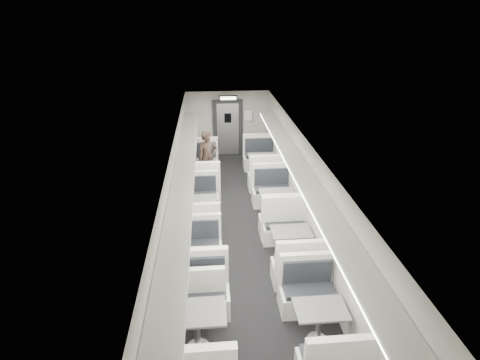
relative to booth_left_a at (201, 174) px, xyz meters
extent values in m
cube|color=black|center=(1.00, -3.24, -0.47)|extent=(3.00, 12.00, 0.12)
cube|color=silver|center=(1.00, -3.24, 2.05)|extent=(3.00, 12.00, 0.12)
cube|color=beige|center=(1.00, 2.82, 0.79)|extent=(3.00, 0.12, 2.40)
cube|color=beige|center=(-0.56, -3.24, 0.79)|extent=(0.12, 12.00, 2.40)
cube|color=beige|center=(2.56, -3.24, 0.79)|extent=(0.12, 12.00, 2.40)
cube|color=silver|center=(0.00, -0.84, -0.17)|extent=(1.14, 0.64, 0.49)
cube|color=#20252A|center=(0.00, -0.81, 0.12)|extent=(1.01, 0.51, 0.11)
cube|color=silver|center=(0.00, -1.07, 0.45)|extent=(1.14, 0.13, 0.75)
cube|color=silver|center=(0.00, 0.84, -0.17)|extent=(1.14, 0.64, 0.49)
cube|color=#20252A|center=(0.00, 0.81, 0.12)|extent=(1.01, 0.51, 0.11)
cube|color=silver|center=(0.00, 1.07, 0.45)|extent=(1.14, 0.13, 0.75)
cylinder|color=#B5B5B8|center=(0.00, 0.00, -0.04)|extent=(0.11, 0.11, 0.74)
cylinder|color=#B5B5B8|center=(0.00, 0.00, -0.40)|extent=(0.39, 0.39, 0.03)
cube|color=slate|center=(0.00, 0.00, 0.37)|extent=(0.95, 0.65, 0.04)
cube|color=silver|center=(0.00, -2.97, -0.20)|extent=(0.99, 0.55, 0.42)
cube|color=#20252A|center=(0.00, -2.94, 0.05)|extent=(0.88, 0.44, 0.09)
cube|color=silver|center=(0.00, -3.17, 0.34)|extent=(0.99, 0.11, 0.66)
cube|color=silver|center=(0.00, -1.51, -0.20)|extent=(0.99, 0.55, 0.42)
cube|color=#20252A|center=(0.00, -1.54, 0.05)|extent=(0.88, 0.44, 0.09)
cube|color=silver|center=(0.00, -1.31, 0.34)|extent=(0.99, 0.11, 0.66)
cylinder|color=#B5B5B8|center=(0.00, -2.24, -0.09)|extent=(0.09, 0.09, 0.65)
cylinder|color=#B5B5B8|center=(0.00, -2.24, -0.40)|extent=(0.34, 0.34, 0.03)
cube|color=slate|center=(0.00, -2.24, 0.27)|extent=(0.83, 0.56, 0.04)
cube|color=silver|center=(0.00, -5.31, -0.20)|extent=(0.99, 0.55, 0.42)
cube|color=#20252A|center=(0.00, -5.28, 0.05)|extent=(0.88, 0.44, 0.09)
cube|color=silver|center=(0.00, -5.51, 0.33)|extent=(0.99, 0.11, 0.65)
cube|color=silver|center=(0.00, -3.85, -0.20)|extent=(0.99, 0.55, 0.42)
cube|color=#20252A|center=(0.00, -3.88, 0.05)|extent=(0.88, 0.44, 0.09)
cube|color=silver|center=(0.00, -3.65, 0.33)|extent=(0.99, 0.11, 0.65)
cylinder|color=#B5B5B8|center=(0.00, -4.58, -0.09)|extent=(0.09, 0.09, 0.64)
cylinder|color=#B5B5B8|center=(0.00, -4.58, -0.40)|extent=(0.34, 0.34, 0.03)
cube|color=slate|center=(0.00, -4.58, 0.27)|extent=(0.82, 0.56, 0.04)
cube|color=silver|center=(0.00, -5.38, -0.17)|extent=(1.14, 0.63, 0.48)
cube|color=#20252A|center=(0.00, -5.42, 0.12)|extent=(1.01, 0.50, 0.11)
cube|color=silver|center=(0.00, -5.15, 0.44)|extent=(1.14, 0.13, 0.75)
cylinder|color=#B5B5B8|center=(0.00, -6.22, -0.04)|extent=(0.11, 0.11, 0.74)
cylinder|color=#B5B5B8|center=(0.00, -6.22, -0.40)|extent=(0.39, 0.39, 0.03)
cube|color=slate|center=(0.00, -6.22, 0.37)|extent=(0.94, 0.64, 0.04)
cube|color=silver|center=(2.00, -0.36, -0.18)|extent=(1.10, 0.61, 0.47)
cube|color=#20252A|center=(2.00, -0.33, 0.10)|extent=(0.97, 0.49, 0.10)
cube|color=silver|center=(2.00, -0.58, 0.41)|extent=(1.10, 0.12, 0.73)
cube|color=silver|center=(2.00, 1.26, -0.18)|extent=(1.10, 0.61, 0.47)
cube|color=#20252A|center=(2.00, 1.22, 0.10)|extent=(0.97, 0.49, 0.10)
cube|color=silver|center=(2.00, 1.48, 0.41)|extent=(1.10, 0.12, 0.73)
cylinder|color=#B5B5B8|center=(2.00, 0.45, -0.06)|extent=(0.10, 0.10, 0.72)
cylinder|color=#B5B5B8|center=(2.00, 0.45, -0.40)|extent=(0.37, 0.37, 0.03)
cube|color=slate|center=(2.00, 0.45, 0.34)|extent=(0.91, 0.62, 0.04)
cube|color=silver|center=(2.00, -2.96, -0.19)|extent=(1.08, 0.60, 0.46)
cube|color=#20252A|center=(2.00, -2.93, 0.10)|extent=(0.96, 0.48, 0.10)
cube|color=silver|center=(2.00, -3.18, 0.40)|extent=(1.08, 0.12, 0.71)
cube|color=silver|center=(2.00, -1.36, -0.19)|extent=(1.08, 0.60, 0.46)
cube|color=#20252A|center=(2.00, -1.40, 0.10)|extent=(0.96, 0.48, 0.10)
cube|color=silver|center=(2.00, -1.15, 0.40)|extent=(1.08, 0.12, 0.71)
cylinder|color=#B5B5B8|center=(2.00, -2.16, -0.06)|extent=(0.10, 0.10, 0.70)
cylinder|color=#B5B5B8|center=(2.00, -2.16, -0.40)|extent=(0.37, 0.37, 0.03)
cube|color=slate|center=(2.00, -2.16, 0.33)|extent=(0.90, 0.61, 0.04)
cube|color=silver|center=(2.00, -4.71, -0.19)|extent=(1.04, 0.58, 0.44)
cube|color=#20252A|center=(2.00, -4.68, 0.07)|extent=(0.92, 0.46, 0.10)
cube|color=silver|center=(2.00, -4.92, 0.37)|extent=(1.04, 0.12, 0.69)
cube|color=silver|center=(2.00, -3.19, -0.19)|extent=(1.04, 0.58, 0.44)
cube|color=#20252A|center=(2.00, -3.22, 0.07)|extent=(0.92, 0.46, 0.10)
cube|color=silver|center=(2.00, -2.98, 0.37)|extent=(1.04, 0.12, 0.69)
cylinder|color=#B5B5B8|center=(2.00, -3.95, -0.08)|extent=(0.10, 0.10, 0.68)
cylinder|color=#B5B5B8|center=(2.00, -3.95, -0.40)|extent=(0.35, 0.35, 0.03)
cube|color=slate|center=(2.00, -3.95, 0.30)|extent=(0.86, 0.59, 0.04)
cube|color=#20252A|center=(2.00, -6.95, 0.07)|extent=(0.90, 0.45, 0.10)
cube|color=silver|center=(2.00, -7.19, 0.35)|extent=(1.02, 0.12, 0.67)
cube|color=silver|center=(2.00, -5.48, -0.20)|extent=(1.02, 0.57, 0.43)
cube|color=#20252A|center=(2.00, -5.51, 0.07)|extent=(0.90, 0.45, 0.10)
cube|color=silver|center=(2.00, -5.28, 0.35)|extent=(1.02, 0.12, 0.67)
cylinder|color=#B5B5B8|center=(2.00, -6.23, -0.08)|extent=(0.10, 0.10, 0.66)
cylinder|color=#B5B5B8|center=(2.00, -6.23, -0.40)|extent=(0.35, 0.35, 0.03)
cube|color=slate|center=(2.00, -6.23, 0.29)|extent=(0.85, 0.58, 0.04)
imported|color=black|center=(0.23, 0.18, 0.45)|extent=(0.73, 0.60, 1.73)
cube|color=black|center=(-0.49, 0.16, 0.94)|extent=(0.02, 1.18, 0.84)
cube|color=black|center=(-0.49, -2.04, 0.94)|extent=(0.02, 1.18, 0.84)
cube|color=black|center=(-0.49, -4.24, 0.94)|extent=(0.02, 1.18, 0.84)
cube|color=black|center=(-0.49, -6.44, 0.94)|extent=(0.02, 1.18, 0.84)
cube|color=silver|center=(-0.26, -3.54, 1.51)|extent=(0.46, 10.40, 0.05)
cube|color=white|center=(-0.06, -3.54, 1.46)|extent=(0.05, 10.20, 0.04)
cube|color=silver|center=(2.26, -3.54, 1.51)|extent=(0.46, 10.40, 0.05)
cube|color=white|center=(2.06, -3.54, 1.46)|extent=(0.05, 10.20, 0.04)
cube|color=black|center=(1.00, 2.70, 0.64)|extent=(1.10, 0.10, 2.10)
cube|color=#B5B5B8|center=(1.00, 2.67, 0.59)|extent=(0.80, 0.05, 1.95)
cube|color=black|center=(1.00, 2.63, 1.04)|extent=(0.25, 0.02, 0.35)
cube|color=black|center=(1.00, 2.21, 1.87)|extent=(0.62, 0.10, 0.16)
cube|color=white|center=(1.00, 2.15, 1.87)|extent=(0.54, 0.02, 0.10)
cube|color=silver|center=(1.75, 2.68, 1.09)|extent=(0.32, 0.02, 0.40)
camera|label=1|loc=(0.31, -10.70, 4.71)|focal=28.00mm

